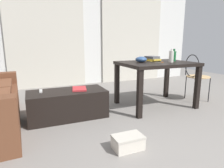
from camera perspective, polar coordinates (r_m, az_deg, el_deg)
The scene contains 14 objects.
ground_plane at distance 3.27m, azimuth 6.57°, elevation -6.92°, with size 8.88×8.88×0.00m, color gray.
wall_back at distance 5.18m, azimuth -5.85°, elevation 15.09°, with size 5.87×0.10×2.68m, color silver.
curtains at distance 5.09m, azimuth -5.50°, elevation 12.53°, with size 4.01×0.03×2.21m.
coffee_table at distance 2.87m, azimuth -12.85°, elevation -5.74°, with size 1.08×0.51×0.39m.
craft_table at distance 3.30m, azimuth 12.80°, elevation 4.49°, with size 1.17×0.87×0.74m.
wire_chair at distance 3.85m, azimuth 23.13°, elevation 3.10°, with size 0.41×0.44×0.85m.
bottle_near at distance 3.30m, azimuth 16.94°, elevation 7.71°, with size 0.07×0.07×0.21m.
bottle_far at distance 3.53m, azimuth 17.62°, elevation 7.84°, with size 0.07×0.07×0.21m.
bowl at distance 3.20m, azimuth 8.50°, elevation 7.12°, with size 0.18×0.18×0.09m, color #2D4C7A.
book_stack at distance 3.49m, azimuth 11.65°, elevation 7.26°, with size 0.20×0.30×0.08m.
scissors at distance 3.25m, azimuth 13.99°, elevation 6.19°, with size 0.10×0.12×0.00m.
tv_remote_primary at distance 2.87m, azimuth -20.08°, elevation -1.94°, with size 0.04×0.15×0.02m, color #B7B7B2.
magazine at distance 2.87m, azimuth -9.53°, elevation -1.36°, with size 0.19×0.28×0.02m, color red.
shoebox at distance 2.06m, azimuth 4.68°, elevation -16.58°, with size 0.31×0.20×0.14m.
Camera 1 is at (-1.54, -1.23, 1.06)m, focal length 31.28 mm.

